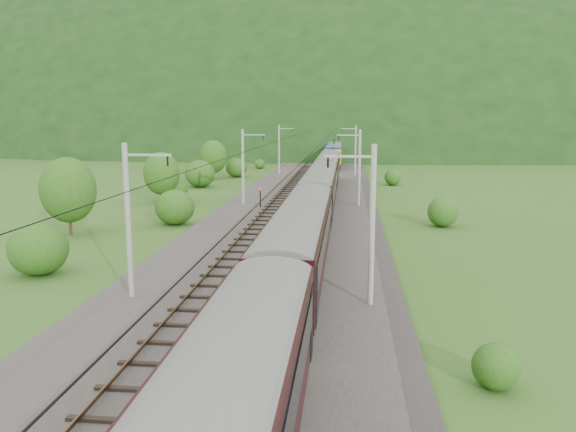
# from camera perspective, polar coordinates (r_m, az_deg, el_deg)

# --- Properties ---
(ground) EXTENTS (600.00, 600.00, 0.00)m
(ground) POSITION_cam_1_polar(r_m,az_deg,el_deg) (29.30, -4.04, -9.06)
(ground) COLOR #344F18
(ground) RESTS_ON ground
(railbed) EXTENTS (14.00, 220.00, 0.30)m
(railbed) POSITION_cam_1_polar(r_m,az_deg,el_deg) (38.73, -1.47, -4.05)
(railbed) COLOR #38332D
(railbed) RESTS_ON ground
(track_left) EXTENTS (2.40, 220.00, 0.27)m
(track_left) POSITION_cam_1_polar(r_m,az_deg,el_deg) (39.06, -4.97, -3.63)
(track_left) COLOR #503522
(track_left) RESTS_ON railbed
(track_right) EXTENTS (2.40, 220.00, 0.27)m
(track_right) POSITION_cam_1_polar(r_m,az_deg,el_deg) (38.45, 2.09, -3.82)
(track_right) COLOR #503522
(track_right) RESTS_ON railbed
(catenary_left) EXTENTS (2.54, 192.28, 8.00)m
(catenary_left) POSITION_cam_1_polar(r_m,az_deg,el_deg) (60.48, -4.53, 5.20)
(catenary_left) COLOR gray
(catenary_left) RESTS_ON railbed
(catenary_right) EXTENTS (2.54, 192.28, 8.00)m
(catenary_right) POSITION_cam_1_polar(r_m,az_deg,el_deg) (59.47, 7.19, 5.07)
(catenary_right) COLOR gray
(catenary_right) RESTS_ON railbed
(overhead_wires) EXTENTS (4.83, 198.00, 0.03)m
(overhead_wires) POSITION_cam_1_polar(r_m,az_deg,el_deg) (37.65, -1.51, 6.27)
(overhead_wires) COLOR black
(overhead_wires) RESTS_ON ground
(mountain_main) EXTENTS (504.00, 360.00, 244.00)m
(mountain_main) POSITION_cam_1_polar(r_m,az_deg,el_deg) (287.45, 5.11, 8.10)
(mountain_main) COLOR black
(mountain_main) RESTS_ON ground
(mountain_ridge) EXTENTS (336.00, 280.00, 132.00)m
(mountain_ridge) POSITION_cam_1_polar(r_m,az_deg,el_deg) (350.41, -15.00, 8.14)
(mountain_ridge) COLOR black
(mountain_ridge) RESTS_ON ground
(train) EXTENTS (2.92, 161.93, 5.08)m
(train) POSITION_cam_1_polar(r_m,az_deg,el_deg) (30.98, 1.23, -1.33)
(train) COLOR black
(train) RESTS_ON ground
(hazard_post_near) EXTENTS (0.16, 0.16, 1.47)m
(hazard_post_near) POSITION_cam_1_polar(r_m,az_deg,el_deg) (72.69, 1.62, 3.29)
(hazard_post_near) COLOR red
(hazard_post_near) RESTS_ON railbed
(hazard_post_far) EXTENTS (0.14, 0.14, 1.28)m
(hazard_post_far) POSITION_cam_1_polar(r_m,az_deg,el_deg) (69.59, 1.95, 2.91)
(hazard_post_far) COLOR red
(hazard_post_far) RESTS_ON railbed
(signal) EXTENTS (0.22, 0.22, 1.98)m
(signal) POSITION_cam_1_polar(r_m,az_deg,el_deg) (58.33, -2.83, 2.03)
(signal) COLOR black
(signal) RESTS_ON railbed
(vegetation_left) EXTENTS (11.22, 142.53, 6.43)m
(vegetation_left) POSITION_cam_1_polar(r_m,az_deg,el_deg) (50.15, -17.65, 1.65)
(vegetation_left) COLOR #1F4C14
(vegetation_left) RESTS_ON ground
(vegetation_right) EXTENTS (5.65, 96.06, 2.48)m
(vegetation_right) POSITION_cam_1_polar(r_m,az_deg,el_deg) (32.52, 19.95, -5.61)
(vegetation_right) COLOR #1F4C14
(vegetation_right) RESTS_ON ground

